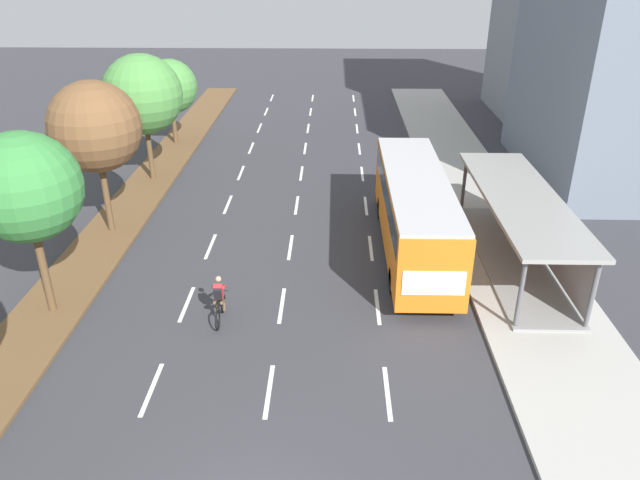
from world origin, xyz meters
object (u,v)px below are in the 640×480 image
at_px(cyclist, 220,301).
at_px(median_tree_fifth, 170,87).
at_px(median_tree_second, 25,188).
at_px(median_tree_third, 95,127).
at_px(median_tree_fourth, 143,95).
at_px(bus_shelter, 525,222).
at_px(bus, 415,206).

relative_size(cyclist, median_tree_fifth, 0.34).
bearing_deg(median_tree_second, cyclist, -3.68).
relative_size(median_tree_third, median_tree_fourth, 1.00).
bearing_deg(bus_shelter, median_tree_fifth, 138.31).
distance_m(median_tree_second, median_tree_fourth, 13.46).
xyz_separation_m(bus, median_tree_second, (-13.42, -5.14, 2.71)).
bearing_deg(bus_shelter, cyclist, -158.86).
relative_size(cyclist, median_tree_second, 0.28).
xyz_separation_m(cyclist, median_tree_third, (-6.24, 7.12, 4.12)).
bearing_deg(median_tree_fifth, median_tree_second, -88.93).
distance_m(cyclist, median_tree_third, 10.33).
bearing_deg(median_tree_second, median_tree_fifth, 91.07).
bearing_deg(bus, median_tree_third, 173.31).
distance_m(cyclist, median_tree_second, 7.31).
bearing_deg(median_tree_third, median_tree_fourth, 89.39).
distance_m(median_tree_fourth, median_tree_fifth, 6.81).
bearing_deg(cyclist, median_tree_third, 131.22).
xyz_separation_m(bus, median_tree_fourth, (-13.47, 8.32, 2.71)).
bearing_deg(median_tree_third, bus, -6.69).
xyz_separation_m(bus_shelter, cyclist, (-11.58, -4.48, -1.08)).
xyz_separation_m(median_tree_fourth, median_tree_fifth, (-0.32, 6.73, -1.01)).
bearing_deg(bus, median_tree_second, -159.04).
bearing_deg(bus, median_tree_fourth, 148.32).
xyz_separation_m(cyclist, median_tree_fourth, (-6.17, 13.85, 3.98)).
bearing_deg(cyclist, bus, 37.15).
height_order(bus_shelter, median_tree_third, median_tree_third).
xyz_separation_m(median_tree_third, median_tree_fourth, (0.07, 6.73, -0.13)).
bearing_deg(bus_shelter, median_tree_third, 171.57).
relative_size(bus_shelter, cyclist, 5.90).
height_order(cyclist, median_tree_second, median_tree_second).
height_order(median_tree_second, median_tree_third, median_tree_third).
bearing_deg(bus_shelter, bus, 166.15).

